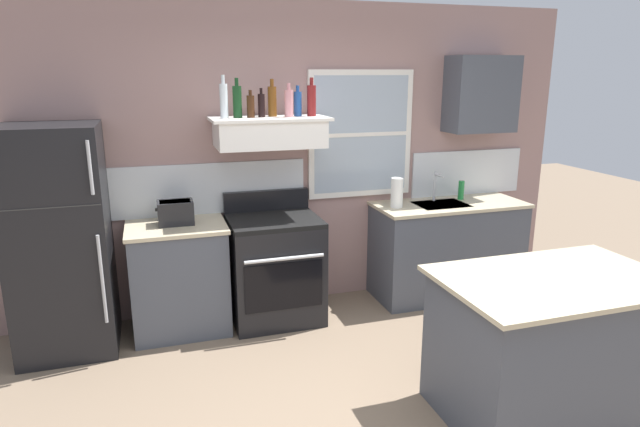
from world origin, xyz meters
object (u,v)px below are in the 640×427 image
Objects in this scene: bottle_red_label_wine at (312,100)px; paper_towel_roll at (397,193)px; bottle_rose_pink at (289,103)px; toaster at (176,212)px; bottle_blue_liqueur at (297,103)px; bottle_clear_tall at (224,100)px; bottle_amber_wine at (272,101)px; stove_range at (275,268)px; bottle_dark_green_wine at (237,101)px; dish_soap_bottle at (461,190)px; refrigerator at (60,241)px; kitchen_island at (549,346)px; bottle_balsamic_dark at (261,105)px; bottle_brown_stout at (251,106)px.

paper_towel_roll is at bearing -3.66° from bottle_red_label_wine.
bottle_red_label_wine reaches higher than bottle_rose_pink.
bottle_blue_liqueur is at bearing 2.67° from toaster.
bottle_clear_tall reaches higher than bottle_amber_wine.
bottle_dark_green_wine reaches higher than stove_range.
dish_soap_bottle is at bearing 1.87° from bottle_red_label_wine.
paper_towel_roll is at bearing -0.72° from toaster.
bottle_amber_wine is at bearing 169.75° from bottle_blue_liqueur.
bottle_rose_pink is 1.01× the size of paper_towel_roll.
dish_soap_bottle is at bearing 1.14° from bottle_dark_green_wine.
toaster is 1.45m from bottle_red_label_wine.
refrigerator is at bearing -175.98° from bottle_blue_liqueur.
paper_towel_roll is 1.98m from kitchen_island.
bottle_red_label_wine reaches higher than stove_range.
bottle_balsamic_dark is (1.59, 0.12, 0.97)m from refrigerator.
bottle_amber_wine is (1.69, 0.17, 1.00)m from refrigerator.
bottle_brown_stout is (0.64, 0.01, 0.83)m from toaster.
bottle_dark_green_wine is at bearing 3.51° from toaster.
bottle_clear_tall is 0.41m from bottle_amber_wine.
bottle_red_label_wine is (2.01, 0.11, 1.01)m from refrigerator.
bottle_amber_wine reaches higher than stove_range.
bottle_dark_green_wine is 0.30m from bottle_amber_wine.
bottle_amber_wine is at bearing 5.86° from toaster.
bottle_brown_stout is at bearing 0.47° from bottle_clear_tall.
stove_range is 1.38m from bottle_balsamic_dark.
kitchen_island is (1.16, -1.89, -1.40)m from bottle_rose_pink.
toaster reaches higher than kitchen_island.
bottle_rose_pink is at bearing -5.37° from bottle_brown_stout.
kitchen_island is at bearing -84.86° from paper_towel_roll.
bottle_clear_tall is at bearing 131.30° from kitchen_island.
refrigerator is at bearing -178.77° from paper_towel_roll.
toaster is at bearing 179.07° from bottle_rose_pink.
bottle_clear_tall is 2.93m from kitchen_island.
bottle_dark_green_wine is 1.03× the size of bottle_amber_wine.
bottle_dark_green_wine is 1.00× the size of bottle_red_label_wine.
bottle_clear_tall reaches higher than bottle_red_label_wine.
bottle_red_label_wine is 1.16× the size of paper_towel_roll.
bottle_blue_liqueur reaches higher than kitchen_island.
paper_towel_roll is (1.15, 0.04, 0.58)m from stove_range.
bottle_brown_stout is at bearing 3.76° from refrigerator.
bottle_brown_stout reaches higher than kitchen_island.
bottle_blue_liqueur is at bearing 118.76° from kitchen_island.
bottle_clear_tall is (0.43, 0.01, 0.88)m from toaster.
bottle_blue_liqueur reaches higher than toaster.
bottle_clear_tall is 1.34× the size of bottle_blue_liqueur.
bottle_clear_tall reaches higher than bottle_blue_liqueur.
bottle_blue_liqueur is (0.50, 0.02, -0.03)m from bottle_dark_green_wine.
bottle_clear_tall reaches higher than kitchen_island.
paper_towel_roll is at bearing -2.84° from bottle_balsamic_dark.
bottle_amber_wine is (0.41, 0.07, -0.01)m from bottle_clear_tall.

